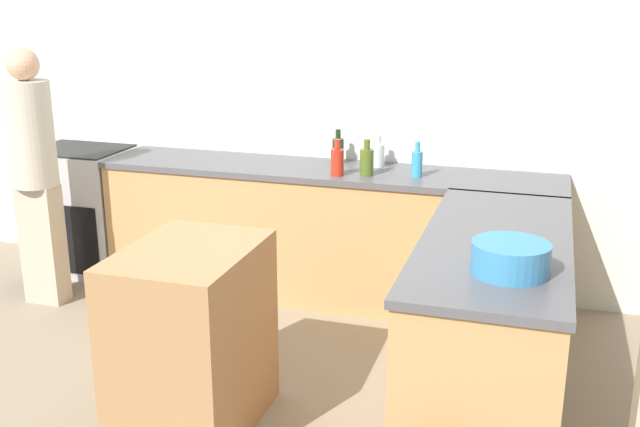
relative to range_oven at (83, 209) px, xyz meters
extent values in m
cube|color=silver|center=(1.89, 0.32, 0.90)|extent=(8.00, 0.06, 2.70)
cube|color=tan|center=(1.89, 0.00, -0.02)|extent=(3.02, 0.58, 0.86)
cube|color=#4C4C51|center=(1.89, 0.00, 0.43)|extent=(3.05, 0.61, 0.04)
cube|color=tan|center=(3.07, -1.14, -0.02)|extent=(0.66, 1.70, 0.86)
cube|color=#4C4C51|center=(3.07, -1.14, 0.43)|extent=(0.69, 1.73, 0.04)
cube|color=#ADADB2|center=(0.00, 0.00, 0.00)|extent=(0.72, 0.58, 0.90)
cube|color=black|center=(0.00, -0.29, -0.14)|extent=(0.61, 0.01, 0.50)
cube|color=black|center=(0.00, 0.00, 0.45)|extent=(0.66, 0.53, 0.01)
cube|color=#997047|center=(1.75, -1.70, -0.01)|extent=(0.57, 0.77, 0.90)
cylinder|color=teal|center=(3.16, -1.58, 0.51)|extent=(0.32, 0.32, 0.13)
cylinder|color=silver|center=(2.20, 0.15, 0.52)|extent=(0.09, 0.09, 0.15)
cylinder|color=silver|center=(2.20, 0.15, 0.62)|extent=(0.04, 0.04, 0.06)
cylinder|color=#475B1E|center=(2.19, -0.11, 0.53)|extent=(0.09, 0.09, 0.17)
cylinder|color=#475B1E|center=(2.19, -0.11, 0.64)|extent=(0.04, 0.04, 0.06)
cylinder|color=#338CBF|center=(2.50, -0.06, 0.53)|extent=(0.07, 0.07, 0.16)
cylinder|color=#338CBF|center=(2.50, -0.06, 0.64)|extent=(0.03, 0.03, 0.06)
cylinder|color=red|center=(2.01, -0.17, 0.53)|extent=(0.08, 0.08, 0.17)
cylinder|color=red|center=(2.01, -0.17, 0.64)|extent=(0.04, 0.04, 0.06)
cylinder|color=black|center=(1.92, 0.16, 0.53)|extent=(0.08, 0.08, 0.17)
cylinder|color=black|center=(1.92, 0.16, 0.65)|extent=(0.03, 0.03, 0.06)
cube|color=#ADA38E|center=(0.12, -0.64, -0.05)|extent=(0.26, 0.16, 0.81)
cylinder|color=#B7B2A3|center=(0.12, -0.64, 0.69)|extent=(0.29, 0.29, 0.67)
sphere|color=tan|center=(0.12, -0.64, 1.12)|extent=(0.20, 0.20, 0.20)
camera|label=1|loc=(3.27, -4.57, 1.57)|focal=42.00mm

